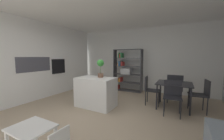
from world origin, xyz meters
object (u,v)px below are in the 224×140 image
(built_in_oven, at_px, (59,66))
(dining_chair_near, at_px, (173,94))
(dining_chair_far, at_px, (175,87))
(kitchen_island, at_px, (96,92))
(open_bookshelf, at_px, (126,70))
(potted_plant_on_island, at_px, (100,67))
(child_table, at_px, (32,132))
(dining_table, at_px, (174,86))
(dining_chair_island_side, at_px, (150,88))
(dining_chair_window_side, at_px, (202,93))

(built_in_oven, xyz_separation_m, dining_chair_near, (4.20, 0.07, -0.59))
(dining_chair_far, bearing_deg, kitchen_island, 30.87)
(open_bookshelf, distance_m, dining_chair_far, 2.19)
(potted_plant_on_island, height_order, child_table, potted_plant_on_island)
(potted_plant_on_island, height_order, dining_chair_near, potted_plant_on_island)
(dining_table, bearing_deg, dining_chair_island_side, -179.42)
(dining_chair_island_side, relative_size, dining_chair_far, 0.94)
(kitchen_island, xyz_separation_m, child_table, (0.35, -2.14, -0.04))
(dining_table, relative_size, dining_chair_island_side, 1.07)
(potted_plant_on_island, bearing_deg, kitchen_island, -127.71)
(dining_chair_island_side, bearing_deg, dining_chair_far, -61.50)
(dining_chair_window_side, bearing_deg, dining_chair_far, -129.22)
(child_table, xyz_separation_m, dining_chair_island_side, (1.05, 3.08, 0.13))
(open_bookshelf, bearing_deg, potted_plant_on_island, -89.73)
(dining_chair_island_side, bearing_deg, built_in_oven, 94.00)
(open_bookshelf, bearing_deg, dining_chair_far, -21.59)
(dining_table, bearing_deg, dining_chair_window_side, 0.97)
(child_table, height_order, dining_chair_far, dining_chair_far)
(built_in_oven, height_order, dining_chair_window_side, built_in_oven)
(child_table, bearing_deg, dining_table, 60.69)
(kitchen_island, height_order, child_table, kitchen_island)
(child_table, xyz_separation_m, dining_chair_near, (1.73, 2.64, 0.14))
(built_in_oven, relative_size, open_bookshelf, 0.33)
(built_in_oven, relative_size, dining_chair_far, 0.64)
(built_in_oven, distance_m, dining_table, 4.26)
(kitchen_island, distance_m, dining_chair_far, 2.51)
(open_bookshelf, height_order, dining_table, open_bookshelf)
(dining_chair_far, bearing_deg, built_in_oven, 9.96)
(built_in_oven, bearing_deg, open_bookshelf, 38.39)
(built_in_oven, distance_m, potted_plant_on_island, 2.24)
(built_in_oven, bearing_deg, dining_chair_near, 0.92)
(dining_table, bearing_deg, dining_chair_near, -90.81)
(open_bookshelf, xyz_separation_m, dining_chair_far, (2.01, -0.79, -0.37))
(kitchen_island, xyz_separation_m, dining_chair_island_side, (1.40, 0.95, 0.09))
(dining_chair_window_side, bearing_deg, dining_chair_near, -63.56)
(built_in_oven, relative_size, dining_chair_near, 0.68)
(child_table, height_order, dining_chair_island_side, dining_chair_island_side)
(built_in_oven, xyz_separation_m, open_bookshelf, (2.20, 1.74, -0.21))
(kitchen_island, bearing_deg, child_table, -80.66)
(built_in_oven, xyz_separation_m, dining_chair_far, (4.21, 0.95, -0.58))
(dining_chair_window_side, distance_m, dining_chair_island_side, 1.37)
(built_in_oven, distance_m, dining_chair_island_side, 3.61)
(open_bookshelf, distance_m, child_table, 4.36)
(potted_plant_on_island, relative_size, child_table, 0.90)
(built_in_oven, relative_size, kitchen_island, 0.52)
(kitchen_island, bearing_deg, open_bookshelf, 87.78)
(open_bookshelf, bearing_deg, dining_table, -31.59)
(dining_chair_window_side, bearing_deg, child_table, -45.10)
(dining_chair_window_side, xyz_separation_m, dining_chair_island_side, (-1.37, -0.02, -0.02))
(child_table, xyz_separation_m, dining_chair_window_side, (2.42, 3.10, 0.14))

